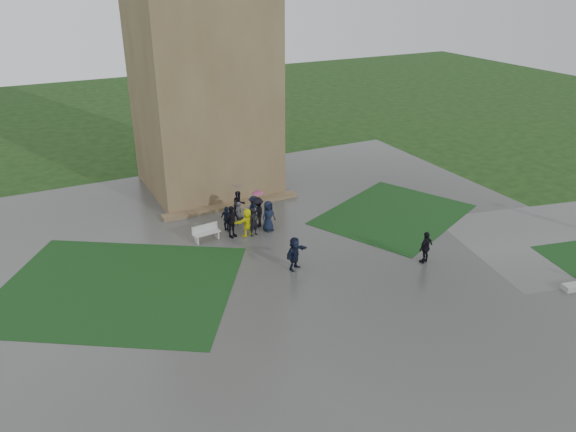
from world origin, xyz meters
name	(u,v)px	position (x,y,z in m)	size (l,w,h in m)	color
ground	(313,285)	(0.00, 0.00, 0.00)	(120.00, 120.00, 0.00)	black
plaza	(294,266)	(0.00, 2.00, 0.01)	(34.00, 34.00, 0.02)	#383936
lawn_inset_left	(117,287)	(-8.50, 4.00, 0.03)	(11.00, 9.00, 0.01)	black
lawn_inset_right	(394,214)	(8.50, 5.00, 0.03)	(9.00, 7.00, 0.01)	black
tower	(201,53)	(0.00, 15.00, 9.00)	(8.00, 8.00, 18.00)	brown
tower_plinth	(232,205)	(0.00, 10.60, 0.13)	(9.00, 0.80, 0.22)	brown
bench	(206,232)	(-3.00, 6.86, 0.48)	(1.60, 0.66, 0.90)	#AAABA6
visitor_cluster	(247,214)	(-0.38, 7.15, 1.01)	(3.34, 3.07, 2.55)	black
pedestrian_mid	(295,253)	(-0.10, 1.74, 0.90)	(1.63, 0.59, 1.76)	black
pedestrian_near	(426,247)	(6.24, -0.67, 0.89)	(1.02, 0.58, 1.73)	black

